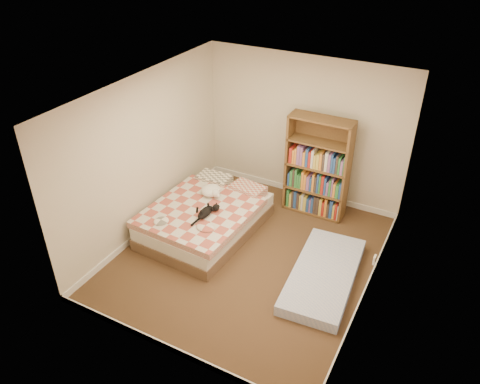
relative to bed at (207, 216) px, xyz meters
The scene contains 6 objects.
room 1.33m from the bed, 17.19° to the right, with size 3.51×4.01×2.51m.
bed is the anchor object (origin of this frame).
bookshelf 1.90m from the bed, 44.99° to the left, with size 1.02×0.34×1.70m.
floor_mattress 2.07m from the bed, ahead, with size 0.81×1.81×0.16m, color #7A8ECC.
black_cat 0.42m from the bed, 57.84° to the right, with size 0.29×0.59×0.13m.
white_dog 0.42m from the bed, 103.50° to the left, with size 0.39×0.42×0.16m.
Camera 1 is at (2.43, -4.85, 4.48)m, focal length 35.00 mm.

